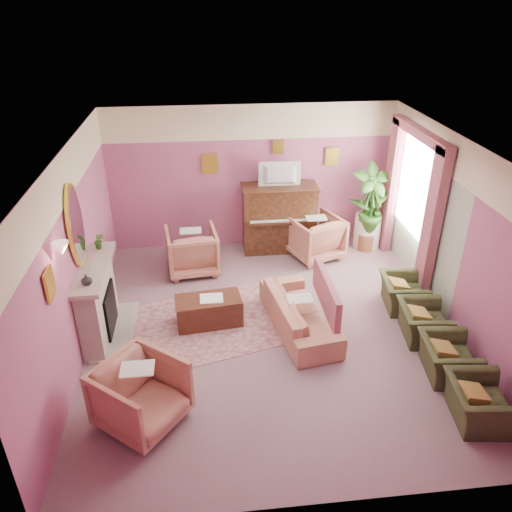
{
  "coord_description": "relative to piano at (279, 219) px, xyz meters",
  "views": [
    {
      "loc": [
        -0.94,
        -6.19,
        4.64
      ],
      "look_at": [
        -0.21,
        0.4,
        1.08
      ],
      "focal_mm": 35.0,
      "sensor_mm": 36.0,
      "label": 1
    }
  ],
  "objects": [
    {
      "name": "floor",
      "position": [
        -0.5,
        -2.68,
        -0.65
      ],
      "size": [
        5.5,
        6.0,
        0.01
      ],
      "primitive_type": "cube",
      "color": "gray",
      "rests_on": "ground"
    },
    {
      "name": "ceiling",
      "position": [
        -0.5,
        -2.68,
        2.15
      ],
      "size": [
        5.5,
        6.0,
        0.01
      ],
      "primitive_type": "cube",
      "color": "white",
      "rests_on": "wall_back"
    },
    {
      "name": "wall_back",
      "position": [
        -0.5,
        0.32,
        0.75
      ],
      "size": [
        5.5,
        0.02,
        2.8
      ],
      "primitive_type": "cube",
      "color": "#884A77",
      "rests_on": "floor"
    },
    {
      "name": "wall_front",
      "position": [
        -0.5,
        -5.68,
        0.75
      ],
      "size": [
        5.5,
        0.02,
        2.8
      ],
      "primitive_type": "cube",
      "color": "#884A77",
      "rests_on": "floor"
    },
    {
      "name": "wall_left",
      "position": [
        -3.25,
        -2.68,
        0.75
      ],
      "size": [
        0.02,
        6.0,
        2.8
      ],
      "primitive_type": "cube",
      "color": "#884A77",
      "rests_on": "floor"
    },
    {
      "name": "wall_right",
      "position": [
        2.25,
        -2.68,
        0.75
      ],
      "size": [
        0.02,
        6.0,
        2.8
      ],
      "primitive_type": "cube",
      "color": "#884A77",
      "rests_on": "floor"
    },
    {
      "name": "picture_rail_band",
      "position": [
        -0.5,
        0.31,
        1.82
      ],
      "size": [
        5.5,
        0.01,
        0.65
      ],
      "primitive_type": "cube",
      "color": "#FBF3C3",
      "rests_on": "wall_back"
    },
    {
      "name": "stripe_panel",
      "position": [
        2.23,
        -1.38,
        0.42
      ],
      "size": [
        0.01,
        3.0,
        2.15
      ],
      "primitive_type": "cube",
      "color": "#A7B49B",
      "rests_on": "wall_right"
    },
    {
      "name": "fireplace_surround",
      "position": [
        -3.09,
        -2.48,
        -0.1
      ],
      "size": [
        0.3,
        1.4,
        1.1
      ],
      "primitive_type": "cube",
      "color": "#AC9E8F",
      "rests_on": "floor"
    },
    {
      "name": "fireplace_inset",
      "position": [
        -2.99,
        -2.48,
        -0.25
      ],
      "size": [
        0.18,
        0.72,
        0.68
      ],
      "primitive_type": "cube",
      "color": "black",
      "rests_on": "floor"
    },
    {
      "name": "fire_ember",
      "position": [
        -2.95,
        -2.48,
        -0.43
      ],
      "size": [
        0.06,
        0.54,
        0.1
      ],
      "primitive_type": "cube",
      "color": "#FF2E17",
      "rests_on": "floor"
    },
    {
      "name": "mantel_shelf",
      "position": [
        -3.06,
        -2.48,
        0.47
      ],
      "size": [
        0.4,
        1.55,
        0.07
      ],
      "primitive_type": "cube",
      "color": "#AC9E8F",
      "rests_on": "fireplace_surround"
    },
    {
      "name": "hearth",
      "position": [
        -2.89,
        -2.48,
        -0.64
      ],
      "size": [
        0.55,
        1.5,
        0.02
      ],
      "primitive_type": "cube",
      "color": "#AC9E8F",
      "rests_on": "floor"
    },
    {
      "name": "mirror_frame",
      "position": [
        -3.2,
        -2.48,
        1.15
      ],
      "size": [
        0.04,
        0.72,
        1.2
      ],
      "primitive_type": "ellipsoid",
      "color": "gold",
      "rests_on": "wall_left"
    },
    {
      "name": "mirror_glass",
      "position": [
        -3.17,
        -2.48,
        1.15
      ],
      "size": [
        0.01,
        0.6,
        1.06
      ],
      "primitive_type": "ellipsoid",
      "color": "silver",
      "rests_on": "wall_left"
    },
    {
      "name": "sconce_shade",
      "position": [
        -3.12,
        -3.53,
        1.33
      ],
      "size": [
        0.2,
        0.2,
        0.16
      ],
      "primitive_type": "cone",
      "color": "beige",
      "rests_on": "wall_left"
    },
    {
      "name": "piano",
      "position": [
        0.0,
        0.0,
        0.0
      ],
      "size": [
        1.4,
        0.6,
        1.3
      ],
      "primitive_type": "cube",
      "color": "#3E2212",
      "rests_on": "floor"
    },
    {
      "name": "piano_keyshelf",
      "position": [
        -0.0,
        -0.35,
        0.07
      ],
      "size": [
        1.3,
        0.12,
        0.06
      ],
      "primitive_type": "cube",
      "color": "#3E2212",
      "rests_on": "piano"
    },
    {
      "name": "piano_keys",
      "position": [
        0.0,
        -0.35,
        0.11
      ],
      "size": [
        1.2,
        0.08,
        0.02
      ],
      "primitive_type": "cube",
      "color": "silver",
      "rests_on": "piano"
    },
    {
      "name": "piano_top",
      "position": [
        0.0,
        0.0,
        0.66
      ],
      "size": [
        1.45,
        0.65,
        0.04
      ],
      "primitive_type": "cube",
      "color": "#3E2212",
      "rests_on": "piano"
    },
    {
      "name": "television",
      "position": [
        0.0,
        -0.05,
        0.95
      ],
      "size": [
        0.8,
        0.12,
        0.48
      ],
      "primitive_type": "imported",
      "color": "black",
      "rests_on": "piano"
    },
    {
      "name": "print_back_left",
      "position": [
        -1.3,
        0.28,
        1.07
      ],
      "size": [
        0.3,
        0.03,
        0.38
      ],
      "primitive_type": "cube",
      "color": "gold",
      "rests_on": "wall_back"
    },
    {
      "name": "print_back_right",
      "position": [
        1.05,
        0.28,
        1.13
      ],
      "size": [
        0.26,
        0.03,
        0.34
      ],
      "primitive_type": "cube",
      "color": "gold",
      "rests_on": "wall_back"
    },
    {
      "name": "print_back_mid",
      "position": [
        0.0,
        0.28,
        1.35
      ],
      "size": [
        0.22,
        0.03,
        0.26
      ],
      "primitive_type": "cube",
      "color": "gold",
      "rests_on": "wall_back"
    },
    {
      "name": "print_left_wall",
      "position": [
        -3.21,
        -3.88,
        1.07
      ],
      "size": [
        0.03,
        0.28,
        0.36
      ],
      "primitive_type": "cube",
      "color": "gold",
      "rests_on": "wall_left"
    },
    {
      "name": "window_blind",
      "position": [
        2.2,
        -1.13,
        1.05
      ],
      "size": [
        0.03,
        1.4,
        1.8
      ],
      "primitive_type": "cube",
      "color": "silver",
      "rests_on": "wall_right"
    },
    {
      "name": "curtain_left",
      "position": [
        2.12,
        -2.05,
        0.65
      ],
      "size": [
        0.16,
        0.34,
        2.6
      ],
      "primitive_type": "cube",
      "color": "#9D4C5C",
      "rests_on": "floor"
    },
    {
      "name": "curtain_right",
      "position": [
        2.12,
        -0.21,
        0.65
      ],
      "size": [
        0.16,
        0.34,
        2.6
      ],
      "primitive_type": "cube",
      "color": "#9D4C5C",
      "rests_on": "floor"
    },
    {
      "name": "pelmet",
      "position": [
        2.12,
        -1.13,
        1.91
      ],
      "size": [
        0.16,
        2.2,
        0.16
      ],
      "primitive_type": "cube",
      "color": "#9D4C5C",
      "rests_on": "wall_right"
    },
    {
      "name": "mantel_plant",
      "position": [
        -3.05,
        -1.93,
        0.64
      ],
      "size": [
        0.16,
        0.16,
        0.28
      ],
      "primitive_type": "imported",
      "color": "#2A5C1B",
      "rests_on": "mantel_shelf"
    },
    {
      "name": "mantel_vase",
      "position": [
        -3.05,
        -2.98,
        0.58
      ],
      "size": [
        0.16,
        0.16,
        0.16
      ],
      "primitive_type": "imported",
      "color": "#FBF3C3",
      "rests_on": "mantel_shelf"
    },
    {
      "name": "area_rug",
      "position": [
        -1.36,
        -2.43,
        -0.64
      ],
      "size": [
        2.88,
        2.38,
        0.01
      ],
      "primitive_type": "cube",
      "rotation": [
        0.0,
        0.0,
        0.26
      ],
      "color": "#9F696B",
      "rests_on": "floor"
    },
    {
      "name": "coffee_table",
      "position": [
        -1.46,
        -2.42,
        -0.43
      ],
      "size": [
        1.05,
        0.61,
        0.45
      ],
      "primitive_type": "cube",
      "rotation": [
        0.0,
        0.0,
        0.12
      ],
      "color": "#472315",
      "rests_on": "floor"
    },
    {
      "name": "table_paper",
      "position": [
        -1.41,
        -2.42,
        -0.2
      ],
      "size": [
        0.35,
        0.28,
        0.01
      ],
      "primitive_type": "cube",
      "color": "white",
      "rests_on": "coffee_table"
    },
    {
      "name": "sofa",
      "position": [
        -0.09,
        -2.69,
        -0.27
      ],
      "size": [
        0.62,
        1.87,
        0.76
      ],
      "primitive_type": "imported",
      "color": "tan",
      "rests_on": "floor"
    },
    {
      "name": "sofa_throw",
      "position": [
        0.31,
        -2.69,
        -0.05
      ],
      "size": [
        0.09,
        1.42,
        0.52
      ],
      "primitive_type": "cube",
      "color": "#9D4C5C",
      "rests_on": "sofa"
    },
    {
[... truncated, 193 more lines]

